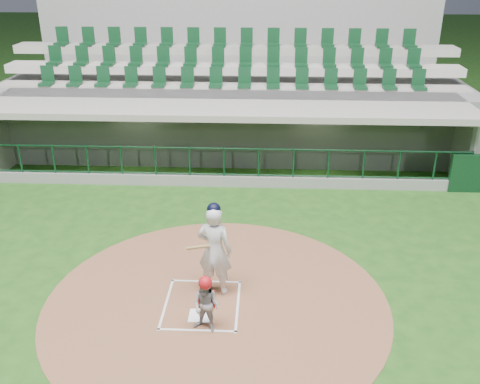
# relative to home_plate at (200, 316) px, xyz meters

# --- Properties ---
(ground) EXTENTS (120.00, 120.00, 0.00)m
(ground) POSITION_rel_home_plate_xyz_m (0.00, 0.70, -0.02)
(ground) COLOR #1B4313
(ground) RESTS_ON ground
(dirt_circle) EXTENTS (7.20, 7.20, 0.01)m
(dirt_circle) POSITION_rel_home_plate_xyz_m (0.30, 0.50, -0.02)
(dirt_circle) COLOR brown
(dirt_circle) RESTS_ON ground
(home_plate) EXTENTS (0.43, 0.43, 0.02)m
(home_plate) POSITION_rel_home_plate_xyz_m (0.00, 0.00, 0.00)
(home_plate) COLOR white
(home_plate) RESTS_ON dirt_circle
(batter_box_chalk) EXTENTS (1.55, 1.80, 0.01)m
(batter_box_chalk) POSITION_rel_home_plate_xyz_m (0.00, 0.40, -0.00)
(batter_box_chalk) COLOR white
(batter_box_chalk) RESTS_ON ground
(dugout_structure) EXTENTS (16.40, 3.70, 3.00)m
(dugout_structure) POSITION_rel_home_plate_xyz_m (0.10, 8.51, 0.95)
(dugout_structure) COLOR slate
(dugout_structure) RESTS_ON ground
(seating_deck) EXTENTS (17.00, 6.72, 5.15)m
(seating_deck) POSITION_rel_home_plate_xyz_m (0.00, 11.61, 1.40)
(seating_deck) COLOR slate
(seating_deck) RESTS_ON ground
(batter) EXTENTS (0.96, 0.97, 2.11)m
(batter) POSITION_rel_home_plate_xyz_m (0.24, 0.89, 1.03)
(batter) COLOR silver
(batter) RESTS_ON dirt_circle
(catcher) EXTENTS (0.66, 0.59, 1.21)m
(catcher) POSITION_rel_home_plate_xyz_m (0.19, -0.41, 0.59)
(catcher) COLOR #939398
(catcher) RESTS_ON dirt_circle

